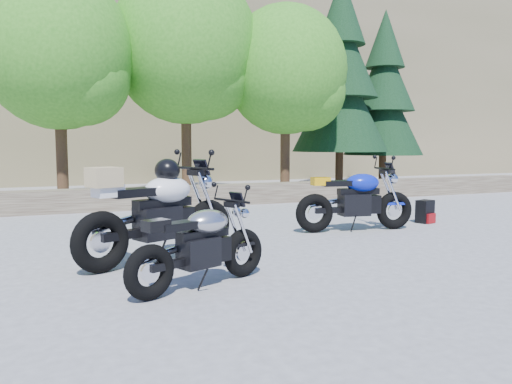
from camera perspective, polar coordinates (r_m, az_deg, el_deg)
ground at (r=6.96m, az=1.63°, el=-6.94°), size 90.00×90.00×0.00m
stone_wall at (r=12.10m, az=-9.05°, el=-0.52°), size 22.00×0.55×0.50m
hillside at (r=35.21m, az=-13.13°, el=15.12°), size 80.00×30.00×15.00m
tree_decid_left at (r=13.52m, az=-21.20°, el=14.19°), size 3.67×3.67×5.62m
tree_decid_mid at (r=14.46m, az=-7.60°, el=15.54°), size 4.08×4.08×6.24m
tree_decid_right at (r=14.79m, az=3.88°, el=13.22°), size 3.54×3.54×5.41m
conifer_near at (r=17.12m, az=9.64°, el=12.71°), size 3.17×3.17×7.06m
conifer_far at (r=18.80m, az=14.43°, el=10.69°), size 2.82×2.82×6.27m
silver_bike at (r=5.26m, az=-6.32°, el=-6.19°), size 1.70×0.84×0.89m
white_bike at (r=6.46m, az=-11.10°, el=-2.20°), size 2.25×1.14×1.31m
blue_bike at (r=8.79m, az=11.38°, el=-0.95°), size 2.17×0.69×1.09m
backpack at (r=10.07m, az=18.78°, el=-2.16°), size 0.38×0.35×0.44m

